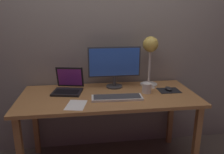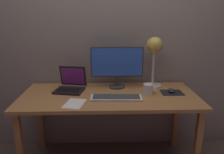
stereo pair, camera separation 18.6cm
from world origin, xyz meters
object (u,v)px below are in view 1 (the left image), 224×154
object	(u,v)px
laptop	(69,85)
keyboard_main	(117,97)
desk_lamp	(150,50)
mouse	(168,88)
monitor	(114,64)
coffee_mug	(147,88)

from	to	relation	value
laptop	keyboard_main	bearing A→B (deg)	-31.19
desk_lamp	mouse	distance (m)	0.42
monitor	mouse	distance (m)	0.57
desk_lamp	coffee_mug	bearing A→B (deg)	-110.88
desk_lamp	coffee_mug	distance (m)	0.40
keyboard_main	laptop	distance (m)	0.50
keyboard_main	mouse	size ratio (longest dim) A/B	4.64
monitor	keyboard_main	size ratio (longest dim) A/B	1.15
desk_lamp	coffee_mug	world-z (taller)	desk_lamp
monitor	coffee_mug	distance (m)	0.39
mouse	keyboard_main	bearing A→B (deg)	-164.30
monitor	keyboard_main	bearing A→B (deg)	-93.79
keyboard_main	laptop	bearing A→B (deg)	148.81
monitor	keyboard_main	world-z (taller)	monitor
desk_lamp	mouse	bearing A→B (deg)	-53.98
monitor	laptop	distance (m)	0.48
keyboard_main	laptop	world-z (taller)	laptop
mouse	laptop	bearing A→B (deg)	173.32
laptop	mouse	bearing A→B (deg)	-6.68
keyboard_main	desk_lamp	xyz separation A→B (m)	(0.38, 0.34, 0.35)
coffee_mug	keyboard_main	bearing A→B (deg)	-159.41
desk_lamp	monitor	bearing A→B (deg)	-176.28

